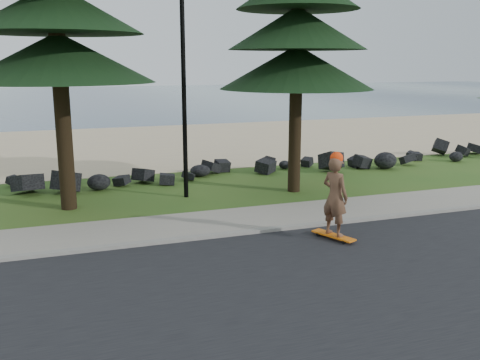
# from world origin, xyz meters

# --- Properties ---
(ground) EXTENTS (160.00, 160.00, 0.00)m
(ground) POSITION_xyz_m (0.00, 0.00, 0.00)
(ground) COLOR #2C551A
(ground) RESTS_ON ground
(road) EXTENTS (160.00, 7.00, 0.02)m
(road) POSITION_xyz_m (0.00, -4.50, 0.01)
(road) COLOR black
(road) RESTS_ON ground
(kerb) EXTENTS (160.00, 0.20, 0.10)m
(kerb) POSITION_xyz_m (0.00, -0.90, 0.05)
(kerb) COLOR gray
(kerb) RESTS_ON ground
(sidewalk) EXTENTS (160.00, 2.00, 0.08)m
(sidewalk) POSITION_xyz_m (0.00, 0.20, 0.04)
(sidewalk) COLOR #A19786
(sidewalk) RESTS_ON ground
(beach_sand) EXTENTS (160.00, 15.00, 0.01)m
(beach_sand) POSITION_xyz_m (0.00, 14.50, 0.01)
(beach_sand) COLOR #D1BA8B
(beach_sand) RESTS_ON ground
(ocean) EXTENTS (160.00, 58.00, 0.01)m
(ocean) POSITION_xyz_m (0.00, 51.00, 0.00)
(ocean) COLOR #32485F
(ocean) RESTS_ON ground
(seawall_boulders) EXTENTS (60.00, 2.40, 1.10)m
(seawall_boulders) POSITION_xyz_m (0.00, 5.60, 0.00)
(seawall_boulders) COLOR black
(seawall_boulders) RESTS_ON ground
(lamp_post) EXTENTS (0.25, 0.14, 8.14)m
(lamp_post) POSITION_xyz_m (0.00, 3.20, 4.13)
(lamp_post) COLOR black
(lamp_post) RESTS_ON ground
(skateboarder) EXTENTS (0.69, 1.15, 2.10)m
(skateboarder) POSITION_xyz_m (2.33, -1.97, 1.06)
(skateboarder) COLOR orange
(skateboarder) RESTS_ON ground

